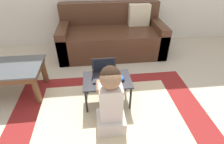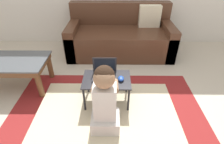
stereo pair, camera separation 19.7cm
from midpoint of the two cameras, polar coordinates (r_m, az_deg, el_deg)
ground_plane at (r=2.19m, az=-0.89°, el=-9.15°), size 16.00×16.00×0.00m
area_rug at (r=2.04m, az=-3.78°, el=-13.24°), size 2.20×1.45×0.01m
couch at (r=3.14m, az=-1.85°, el=11.46°), size 1.76×0.85×0.81m
coffee_table at (r=2.50m, az=-34.00°, el=-0.07°), size 0.91×0.52×0.40m
laptop_desk at (r=1.99m, az=-4.42°, el=-3.39°), size 0.54×0.36×0.33m
laptop at (r=1.98m, az=-5.29°, el=-0.89°), size 0.27×0.19×0.21m
computer_mouse at (r=1.94m, az=0.26°, el=-2.06°), size 0.07×0.09×0.04m
person_seated at (r=1.64m, az=-3.93°, el=-9.48°), size 0.28×0.39×0.74m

